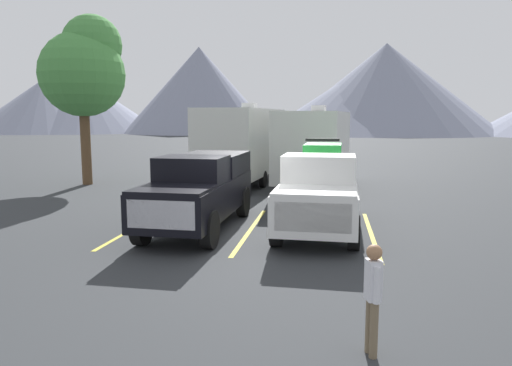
% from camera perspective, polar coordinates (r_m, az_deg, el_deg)
% --- Properties ---
extents(ground_plane, '(240.00, 240.00, 0.00)m').
position_cam_1_polar(ground_plane, '(12.98, -1.09, -6.22)').
color(ground_plane, '#2D3033').
extents(pickup_truck_a, '(2.17, 5.72, 2.12)m').
position_cam_1_polar(pickup_truck_a, '(13.71, -6.67, -0.55)').
color(pickup_truck_a, black).
rests_on(pickup_truck_a, ground).
extents(pickup_truck_b, '(2.29, 5.85, 2.53)m').
position_cam_1_polar(pickup_truck_b, '(13.71, 7.67, -0.55)').
color(pickup_truck_b, white).
rests_on(pickup_truck_b, ground).
extents(lot_stripe_a, '(0.12, 5.50, 0.01)m').
position_cam_1_polar(lot_stripe_a, '(14.47, -13.86, -4.96)').
color(lot_stripe_a, gold).
rests_on(lot_stripe_a, ground).
extents(lot_stripe_b, '(0.12, 5.50, 0.01)m').
position_cam_1_polar(lot_stripe_b, '(13.55, -0.66, -5.60)').
color(lot_stripe_b, gold).
rests_on(lot_stripe_b, ground).
extents(lot_stripe_c, '(0.12, 5.50, 0.01)m').
position_cam_1_polar(lot_stripe_c, '(13.42, 13.62, -5.96)').
color(lot_stripe_c, gold).
rests_on(lot_stripe_c, ground).
extents(camper_trailer_a, '(3.29, 8.47, 3.83)m').
position_cam_1_polar(camper_trailer_a, '(22.46, -1.52, 5.00)').
color(camper_trailer_a, silver).
rests_on(camper_trailer_a, ground).
extents(camper_trailer_b, '(3.26, 8.32, 3.69)m').
position_cam_1_polar(camper_trailer_b, '(21.27, 7.07, 4.57)').
color(camper_trailer_b, silver).
rests_on(camper_trailer_b, ground).
extents(person_a, '(0.23, 0.33, 1.53)m').
position_cam_1_polar(person_a, '(6.64, 13.81, -12.56)').
color(person_a, '#726047').
rests_on(person_a, ground).
extents(tree_a, '(3.87, 3.87, 7.81)m').
position_cam_1_polar(tree_a, '(23.81, -19.80, 12.88)').
color(tree_a, brown).
rests_on(tree_a, ground).
extents(mountain_ridge, '(147.45, 46.08, 16.77)m').
position_cam_1_polar(mountain_ridge, '(91.90, 9.66, 10.08)').
color(mountain_ridge, gray).
rests_on(mountain_ridge, ground).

